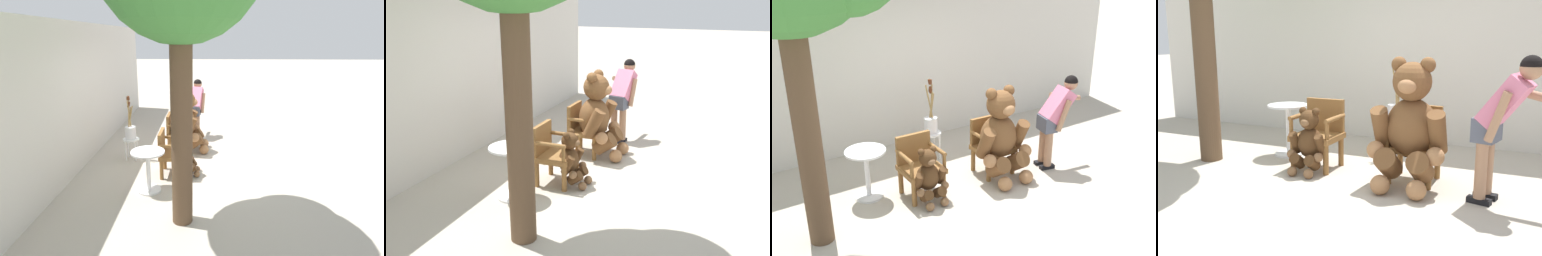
{
  "view_description": "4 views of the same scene",
  "coord_description": "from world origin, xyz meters",
  "views": [
    {
      "loc": [
        -5.83,
        -0.07,
        2.52
      ],
      "look_at": [
        -0.19,
        0.14,
        0.79
      ],
      "focal_mm": 28.0,
      "sensor_mm": 36.0,
      "label": 1
    },
    {
      "loc": [
        -5.82,
        -1.88,
        2.59
      ],
      "look_at": [
        -0.17,
        0.32,
        0.71
      ],
      "focal_mm": 40.0,
      "sensor_mm": 36.0,
      "label": 2
    },
    {
      "loc": [
        -3.08,
        -4.31,
        3.17
      ],
      "look_at": [
        0.08,
        0.45,
        0.87
      ],
      "focal_mm": 40.0,
      "sensor_mm": 36.0,
      "label": 3
    },
    {
      "loc": [
        1.9,
        -4.16,
        1.65
      ],
      "look_at": [
        0.01,
        0.04,
        0.66
      ],
      "focal_mm": 40.0,
      "sensor_mm": 36.0,
      "label": 4
    }
  ],
  "objects": [
    {
      "name": "teddy_bear_large",
      "position": [
        0.63,
        0.26,
        0.7
      ],
      "size": [
        0.86,
        0.81,
        1.43
      ],
      "color": "brown",
      "rests_on": "ground"
    },
    {
      "name": "brush_bucket",
      "position": [
        0.08,
        1.44,
        0.65
      ],
      "size": [
        0.22,
        0.22,
        0.91
      ],
      "color": "white",
      "rests_on": "white_stool"
    },
    {
      "name": "white_stool",
      "position": [
        0.08,
        1.44,
        0.36
      ],
      "size": [
        0.34,
        0.34,
        0.46
      ],
      "color": "white",
      "rests_on": "ground"
    },
    {
      "name": "teddy_bear_small",
      "position": [
        -0.63,
        0.24,
        0.4
      ],
      "size": [
        0.49,
        0.46,
        0.81
      ],
      "color": "#4C3019",
      "rests_on": "ground"
    },
    {
      "name": "back_wall",
      "position": [
        0.0,
        2.4,
        1.4
      ],
      "size": [
        10.0,
        0.16,
        2.8
      ],
      "primitive_type": "cube",
      "color": "beige",
      "rests_on": "ground"
    },
    {
      "name": "wooden_chair_left",
      "position": [
        -0.63,
        0.52,
        0.46
      ],
      "size": [
        0.56,
        0.52,
        0.86
      ],
      "color": "brown",
      "rests_on": "ground"
    },
    {
      "name": "wooden_chair_right",
      "position": [
        0.63,
        0.52,
        0.46
      ],
      "size": [
        0.56,
        0.52,
        0.86
      ],
      "color": "brown",
      "rests_on": "ground"
    },
    {
      "name": "person_visitor",
      "position": [
        1.58,
        0.12,
        0.89
      ],
      "size": [
        0.87,
        0.49,
        1.48
      ],
      "color": "black",
      "rests_on": "ground"
    },
    {
      "name": "ground_plane",
      "position": [
        0.0,
        0.0,
        0.0
      ],
      "size": [
        60.0,
        60.0,
        0.0
      ],
      "primitive_type": "plane",
      "color": "#B2A899"
    },
    {
      "name": "round_side_table",
      "position": [
        -1.28,
        0.83,
        0.45
      ],
      "size": [
        0.56,
        0.56,
        0.72
      ],
      "color": "white",
      "rests_on": "ground"
    }
  ]
}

